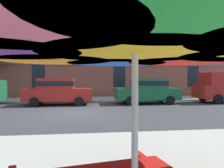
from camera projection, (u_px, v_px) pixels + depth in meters
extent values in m
plane|color=#38383A|center=(76.00, 113.00, 10.71)|extent=(120.00, 120.00, 0.00)
cube|color=#B2ADA3|center=(79.00, 99.00, 17.46)|extent=(56.00, 3.60, 0.12)
cube|color=#934C3D|center=(81.00, 27.00, 25.40)|extent=(44.26, 12.00, 16.00)
cube|color=#6B6056|center=(80.00, 63.00, 19.53)|extent=(43.37, 0.08, 0.36)
cube|color=#6B6056|center=(80.00, 28.00, 19.45)|extent=(43.37, 0.08, 0.36)
cube|color=black|center=(38.00, 4.00, 18.95)|extent=(1.10, 0.06, 14.80)
cube|color=black|center=(119.00, 8.00, 19.88)|extent=(1.10, 0.06, 14.80)
cube|color=black|center=(194.00, 11.00, 20.80)|extent=(1.10, 0.06, 14.80)
cube|color=#195933|center=(1.00, 83.00, 13.73)|extent=(0.16, 1.75, 0.36)
cube|color=#B21E19|center=(59.00, 94.00, 14.21)|extent=(4.40, 1.76, 0.80)
cube|color=#B21E19|center=(56.00, 83.00, 14.17)|extent=(2.30, 1.55, 0.68)
cube|color=black|center=(56.00, 83.00, 14.17)|extent=(2.32, 1.57, 0.32)
cylinder|color=black|center=(80.00, 99.00, 15.26)|extent=(0.60, 0.22, 0.60)
cylinder|color=black|center=(79.00, 102.00, 13.51)|extent=(0.60, 0.22, 0.60)
cylinder|color=black|center=(40.00, 99.00, 14.92)|extent=(0.60, 0.22, 0.60)
cylinder|color=black|center=(34.00, 102.00, 13.17)|extent=(0.60, 0.22, 0.60)
cube|color=#195933|center=(147.00, 94.00, 14.97)|extent=(4.40, 1.76, 0.80)
cube|color=#195933|center=(149.00, 83.00, 14.97)|extent=(2.30, 1.55, 0.68)
cube|color=black|center=(149.00, 83.00, 14.97)|extent=(2.32, 1.57, 0.32)
cylinder|color=black|center=(130.00, 101.00, 13.93)|extent=(0.60, 0.22, 0.60)
cylinder|color=black|center=(125.00, 98.00, 15.68)|extent=(0.60, 0.22, 0.60)
cylinder|color=black|center=(170.00, 100.00, 14.28)|extent=(0.60, 0.22, 0.60)
cylinder|color=black|center=(161.00, 98.00, 16.02)|extent=(0.60, 0.22, 0.60)
cube|color=#B21E19|center=(216.00, 79.00, 15.61)|extent=(1.90, 1.75, 0.90)
cylinder|color=black|center=(203.00, 97.00, 16.52)|extent=(0.68, 0.22, 0.68)
cylinder|color=black|center=(218.00, 99.00, 14.64)|extent=(0.68, 0.22, 0.68)
cylinder|color=silver|center=(135.00, 135.00, 1.87)|extent=(0.06, 0.06, 2.47)
cone|color=red|center=(181.00, 42.00, 2.75)|extent=(1.36, 1.36, 0.52)
cone|color=blue|center=(116.00, 45.00, 2.98)|extent=(1.36, 1.36, 0.52)
cone|color=orange|center=(54.00, 39.00, 2.55)|extent=(1.36, 1.36, 0.52)
cone|color=yellow|center=(135.00, 19.00, 1.85)|extent=(1.70, 1.70, 0.60)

